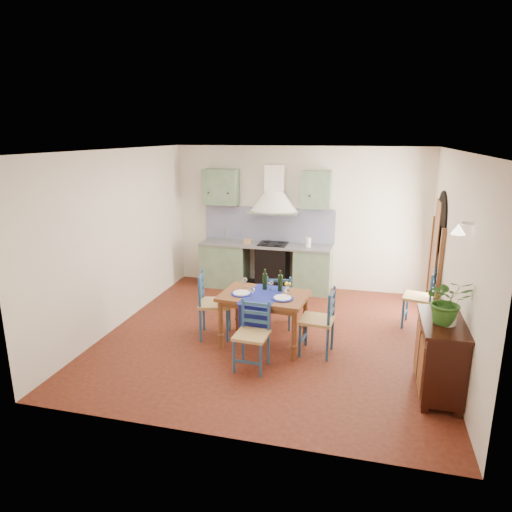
# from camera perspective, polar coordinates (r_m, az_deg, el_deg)

# --- Properties ---
(floor) EXTENTS (5.00, 5.00, 0.00)m
(floor) POSITION_cam_1_polar(r_m,az_deg,el_deg) (7.16, 1.93, -9.95)
(floor) COLOR #40150D
(floor) RESTS_ON ground
(back_wall) EXTENTS (5.00, 0.96, 2.80)m
(back_wall) POSITION_cam_1_polar(r_m,az_deg,el_deg) (9.04, 2.16, 2.43)
(back_wall) COLOR white
(back_wall) RESTS_ON ground
(right_wall) EXTENTS (0.26, 5.00, 2.80)m
(right_wall) POSITION_cam_1_polar(r_m,az_deg,el_deg) (6.93, 23.15, -0.27)
(right_wall) COLOR white
(right_wall) RESTS_ON ground
(left_wall) EXTENTS (0.04, 5.00, 2.80)m
(left_wall) POSITION_cam_1_polar(r_m,az_deg,el_deg) (7.60, -16.74, 2.06)
(left_wall) COLOR white
(left_wall) RESTS_ON ground
(ceiling) EXTENTS (5.00, 5.00, 0.01)m
(ceiling) POSITION_cam_1_polar(r_m,az_deg,el_deg) (6.49, 2.15, 13.11)
(ceiling) COLOR silver
(ceiling) RESTS_ON back_wall
(dining_table) EXTENTS (1.29, 0.99, 1.10)m
(dining_table) POSITION_cam_1_polar(r_m,az_deg,el_deg) (6.62, 1.01, -5.56)
(dining_table) COLOR brown
(dining_table) RESTS_ON ground
(chair_near) EXTENTS (0.45, 0.45, 0.90)m
(chair_near) POSITION_cam_1_polar(r_m,az_deg,el_deg) (6.07, -0.48, -9.85)
(chair_near) COLOR navy
(chair_near) RESTS_ON ground
(chair_far) EXTENTS (0.48, 0.48, 0.89)m
(chair_far) POSITION_cam_1_polar(r_m,az_deg,el_deg) (7.31, 2.83, -5.49)
(chair_far) COLOR navy
(chair_far) RESTS_ON ground
(chair_left) EXTENTS (0.57, 0.57, 1.01)m
(chair_left) POSITION_cam_1_polar(r_m,az_deg,el_deg) (6.99, -5.46, -6.00)
(chair_left) COLOR navy
(chair_left) RESTS_ON ground
(chair_right) EXTENTS (0.49, 0.49, 0.96)m
(chair_right) POSITION_cam_1_polar(r_m,az_deg,el_deg) (6.49, 7.93, -8.03)
(chair_right) COLOR navy
(chair_right) RESTS_ON ground
(chair_spare) EXTENTS (0.54, 0.54, 0.95)m
(chair_spare) POSITION_cam_1_polar(r_m,az_deg,el_deg) (7.74, 19.91, -4.97)
(chair_spare) COLOR navy
(chair_spare) RESTS_ON ground
(sideboard) EXTENTS (0.50, 1.05, 0.94)m
(sideboard) POSITION_cam_1_polar(r_m,az_deg,el_deg) (5.90, 21.97, -11.35)
(sideboard) COLOR black
(sideboard) RESTS_ON ground
(potted_plant) EXTENTS (0.54, 0.48, 0.54)m
(potted_plant) POSITION_cam_1_polar(r_m,az_deg,el_deg) (5.58, 22.82, -5.18)
(potted_plant) COLOR #2B5C1D
(potted_plant) RESTS_ON sideboard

